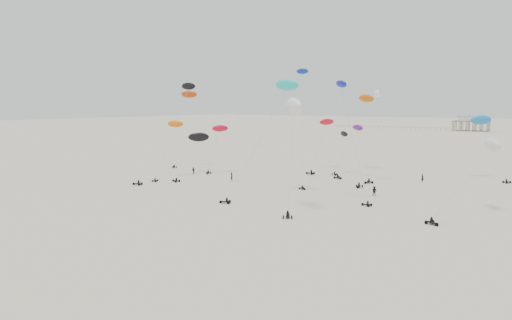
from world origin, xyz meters
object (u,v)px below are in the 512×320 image
Objects in this scene: rig_4 at (218,138)px; rig_7 at (322,137)px; rig_0 at (370,127)px; pavilion_main at (471,124)px; spectator_0 at (232,181)px.

rig_7 reaches higher than rig_4.
pavilion_main is at bearing -91.79° from rig_0.
rig_0 is 1.22× the size of rig_7.
pavilion_main is 236.29m from rig_0.
rig_4 is 0.72× the size of rig_7.
spectator_0 is (-5.97, -247.52, -4.22)m from pavilion_main.
pavilion_main is at bearing -107.29° from rig_4.
pavilion_main is at bearing -2.40° from rig_7.
pavilion_main is 9.49× the size of spectator_0.
rig_4 is (-16.06, -239.51, 4.55)m from pavilion_main.
spectator_0 is (-27.30, -12.33, -12.12)m from rig_0.
rig_7 is (18.95, 19.20, -0.20)m from rig_4.
spectator_0 is at bearing -91.38° from pavilion_main.
pavilion_main is at bearing -62.76° from spectator_0.
rig_0 is at bearing -84.82° from pavilion_main.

